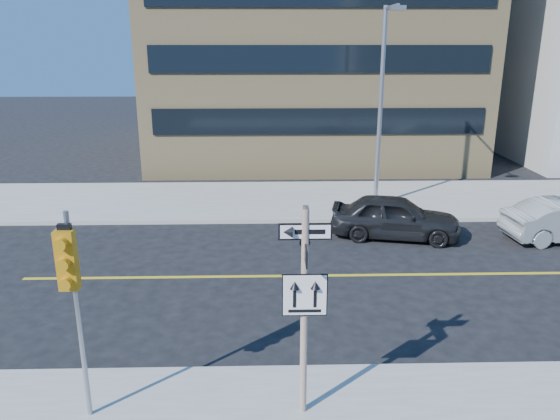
{
  "coord_description": "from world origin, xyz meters",
  "views": [
    {
      "loc": [
        -0.66,
        -11.23,
        6.86
      ],
      "look_at": [
        -0.26,
        4.0,
        2.11
      ],
      "focal_mm": 35.0,
      "sensor_mm": 36.0,
      "label": 1
    }
  ],
  "objects_px": {
    "streetlight_a": "(382,96)",
    "parked_car_a": "(395,217)",
    "sign_pole": "(304,302)",
    "traffic_signal": "(70,277)"
  },
  "relations": [
    {
      "from": "traffic_signal",
      "to": "streetlight_a",
      "type": "relative_size",
      "value": 0.5
    },
    {
      "from": "parked_car_a",
      "to": "sign_pole",
      "type": "bearing_deg",
      "value": 170.09
    },
    {
      "from": "sign_pole",
      "to": "parked_car_a",
      "type": "bearing_deg",
      "value": 68.04
    },
    {
      "from": "sign_pole",
      "to": "parked_car_a",
      "type": "distance_m",
      "value": 10.76
    },
    {
      "from": "streetlight_a",
      "to": "parked_car_a",
      "type": "bearing_deg",
      "value": -90.42
    },
    {
      "from": "parked_car_a",
      "to": "streetlight_a",
      "type": "distance_m",
      "value": 5.24
    },
    {
      "from": "traffic_signal",
      "to": "parked_car_a",
      "type": "distance_m",
      "value": 12.99
    },
    {
      "from": "traffic_signal",
      "to": "streetlight_a",
      "type": "height_order",
      "value": "streetlight_a"
    },
    {
      "from": "sign_pole",
      "to": "streetlight_a",
      "type": "distance_m",
      "value": 14.05
    },
    {
      "from": "sign_pole",
      "to": "traffic_signal",
      "type": "bearing_deg",
      "value": -177.89
    }
  ]
}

